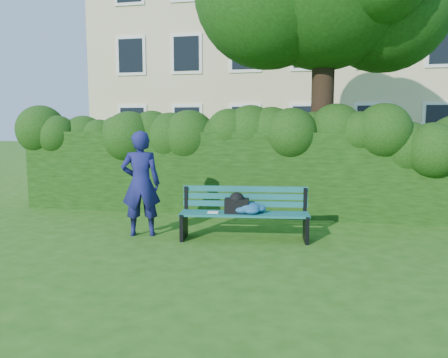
# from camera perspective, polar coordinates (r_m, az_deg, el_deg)

# --- Properties ---
(ground) EXTENTS (80.00, 80.00, 0.00)m
(ground) POSITION_cam_1_polar(r_m,az_deg,el_deg) (7.74, -0.96, -7.53)
(ground) COLOR #275813
(ground) RESTS_ON ground
(apartment_building) EXTENTS (16.00, 8.08, 12.00)m
(apartment_building) POSITION_cam_1_polar(r_m,az_deg,el_deg) (21.72, 7.96, 17.73)
(apartment_building) COLOR #CABE88
(apartment_building) RESTS_ON ground
(hedge) EXTENTS (10.00, 1.00, 1.80)m
(hedge) POSITION_cam_1_polar(r_m,az_deg,el_deg) (9.70, 2.02, 0.84)
(hedge) COLOR black
(hedge) RESTS_ON ground
(park_bench) EXTENTS (2.23, 0.83, 0.89)m
(park_bench) POSITION_cam_1_polar(r_m,az_deg,el_deg) (7.47, 2.64, -4.12)
(park_bench) COLOR #104E50
(park_bench) RESTS_ON ground
(man_reading) EXTENTS (0.78, 0.63, 1.85)m
(man_reading) POSITION_cam_1_polar(r_m,az_deg,el_deg) (7.80, -10.81, -0.60)
(man_reading) COLOR navy
(man_reading) RESTS_ON ground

